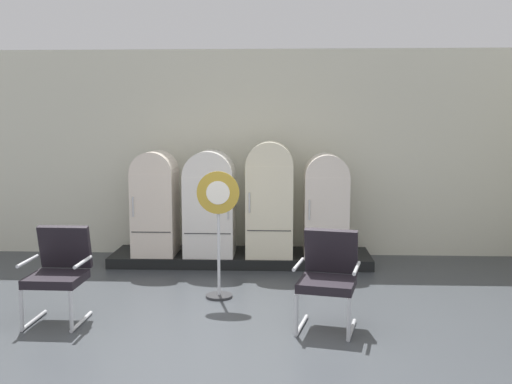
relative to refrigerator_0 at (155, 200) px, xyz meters
The scene contains 10 objects.
ground 3.31m from the refrigerator_0, 66.99° to the right, with size 12.00×10.00×0.05m, color #373B3F.
back_wall 1.58m from the refrigerator_0, 31.21° to the left, with size 11.76×0.12×3.16m.
display_plinth 1.52m from the refrigerator_0, ahead, with size 3.78×0.95×0.15m, color black.
refrigerator_0 is the anchor object (origin of this frame).
refrigerator_1 0.80m from the refrigerator_0, ahead, with size 0.71×0.65×1.51m.
refrigerator_2 1.66m from the refrigerator_0, ahead, with size 0.67×0.70×1.64m.
refrigerator_3 2.46m from the refrigerator_0, ahead, with size 0.62×0.68×1.47m.
armchair_left 2.54m from the refrigerator_0, 101.41° to the right, with size 0.63×0.66×0.99m.
armchair_right 3.45m from the refrigerator_0, 47.67° to the right, with size 0.71×0.75×0.99m.
sign_stand 1.95m from the refrigerator_0, 55.88° to the right, with size 0.50×0.32×1.51m.
Camera 1 is at (0.60, -5.53, 2.13)m, focal length 41.66 mm.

